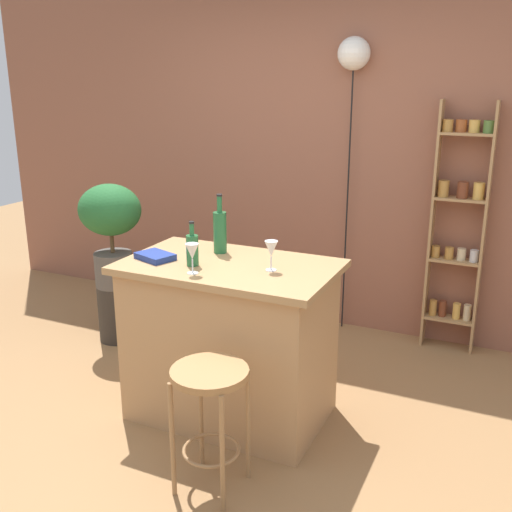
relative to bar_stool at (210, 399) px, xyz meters
The scene contains 13 objects.
ground 0.63m from the bar_stool, 123.45° to the left, with size 12.00×12.00×0.00m, color olive.
back_wall 2.47m from the bar_stool, 95.51° to the left, with size 6.40×0.10×2.80m, color #8C5642.
kitchen_counter 0.67m from the bar_stool, 109.18° to the left, with size 1.20×0.73×0.95m.
bar_stool is the anchor object (origin of this frame).
spice_shelf 2.34m from the bar_stool, 69.01° to the left, with size 0.37×0.14×1.80m.
plant_stool 1.95m from the bar_stool, 140.95° to the left, with size 0.28×0.28×0.44m, color #2D2823.
potted_plant 1.98m from the bar_stool, 140.95° to the left, with size 0.47×0.42×0.77m.
bottle_spirits_clear 1.07m from the bar_stool, 114.56° to the left, with size 0.08×0.08×0.35m.
bottle_soda_blue 0.85m from the bar_stool, 126.72° to the left, with size 0.07×0.07×0.25m.
wine_glass_left 0.85m from the bar_stool, 86.15° to the left, with size 0.07×0.07×0.16m.
wine_glass_center 0.77m from the bar_stool, 128.41° to the left, with size 0.07×0.07×0.16m.
cookbook 0.96m from the bar_stool, 140.55° to the left, with size 0.21×0.15×0.04m, color navy.
pendant_globe_light 2.70m from the bar_stool, 90.02° to the left, with size 0.24×0.24×2.22m.
Camera 1 is at (1.48, -2.53, 1.95)m, focal length 41.98 mm.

